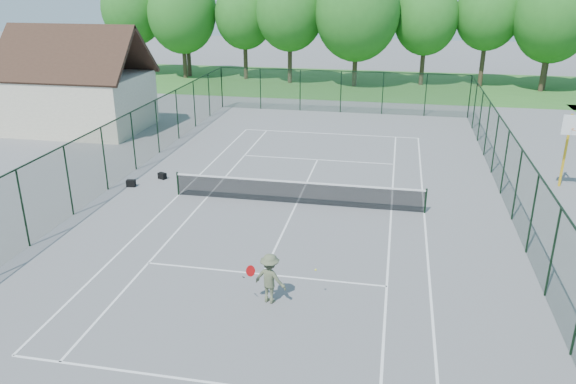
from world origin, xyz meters
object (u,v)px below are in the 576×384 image
(tennis_net, at_px, (297,191))
(sports_bag_a, at_px, (131,183))
(tennis_player, at_px, (270,278))
(basketball_goal, at_px, (572,137))

(tennis_net, relative_size, sports_bag_a, 26.93)
(tennis_net, bearing_deg, tennis_player, -85.63)
(sports_bag_a, bearing_deg, tennis_player, -51.89)
(basketball_goal, distance_m, sports_bag_a, 20.46)
(tennis_net, height_order, tennis_player, tennis_player)
(tennis_net, height_order, sports_bag_a, tennis_net)
(tennis_net, relative_size, basketball_goal, 3.04)
(sports_bag_a, bearing_deg, basketball_goal, 2.48)
(sports_bag_a, relative_size, tennis_player, 0.18)
(tennis_player, bearing_deg, tennis_net, 94.37)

